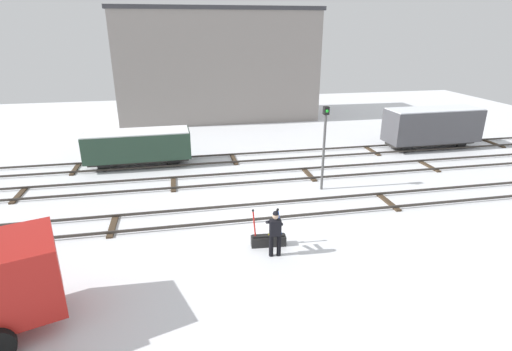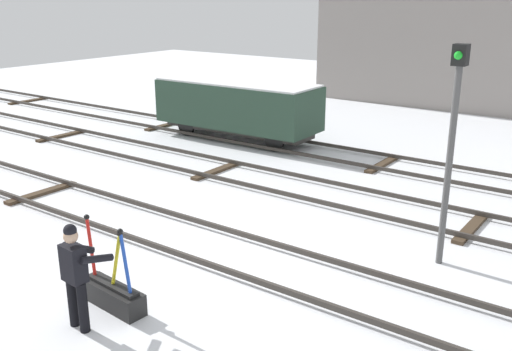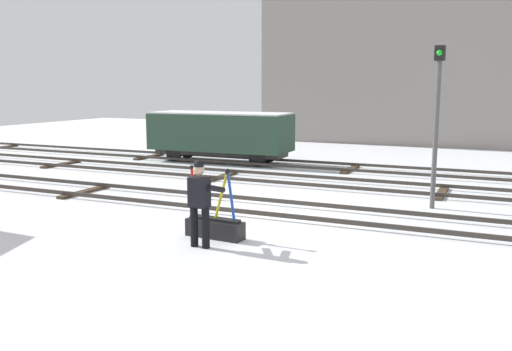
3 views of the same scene
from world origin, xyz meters
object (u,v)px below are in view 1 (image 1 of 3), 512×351
rail_worker (275,231)px  freight_car_back_track (432,126)px  freight_car_mid_siding (138,146)px  switch_lever_frame (268,239)px  signal_post (324,140)px

rail_worker → freight_car_back_track: size_ratio=0.28×
rail_worker → freight_car_mid_siding: bearing=120.6°
switch_lever_frame → freight_car_mid_siding: (-5.15, 9.93, 0.93)m
signal_post → freight_car_mid_siding: bearing=149.1°
rail_worker → freight_car_back_track: 16.73m
rail_worker → freight_car_back_track: freight_car_back_track is taller
switch_lever_frame → freight_car_back_track: (12.98, 9.93, 1.22)m
freight_car_mid_siding → switch_lever_frame: bearing=-64.0°
rail_worker → signal_post: 6.61m
switch_lever_frame → signal_post: bearing=55.9°
switch_lever_frame → freight_car_back_track: bearing=41.9°
signal_post → freight_car_mid_siding: 10.39m
rail_worker → signal_post: signal_post is taller
switch_lever_frame → signal_post: signal_post is taller
freight_car_back_track → freight_car_mid_siding: bearing=178.9°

